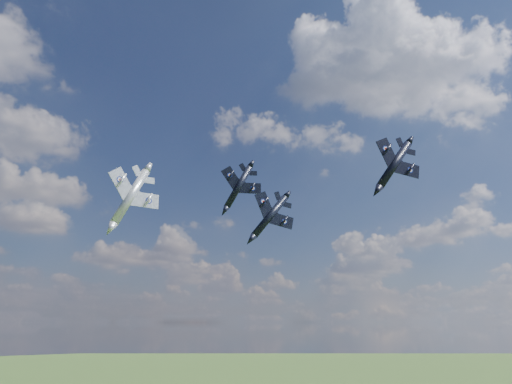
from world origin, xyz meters
TOP-DOWN VIEW (x-y plane):
  - jet_lead_navy at (9.05, 11.25)m, footprint 12.84×16.10m
  - jet_right_navy at (13.63, -15.39)m, footprint 12.48×15.06m
  - jet_high_navy at (9.23, 22.81)m, footprint 15.37×17.26m
  - jet_left_silver at (-18.37, 12.05)m, footprint 11.61×15.31m

SIDE VIEW (x-z plane):
  - jet_lead_navy at x=9.05m, z-range 75.24..83.94m
  - jet_left_silver at x=-18.37m, z-range 75.92..83.48m
  - jet_right_navy at x=13.63m, z-range 79.84..87.54m
  - jet_high_navy at x=9.23m, z-range 84.37..91.79m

